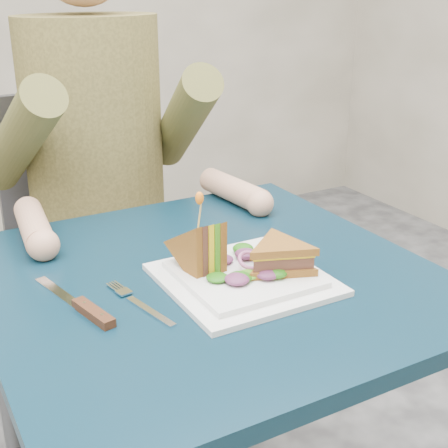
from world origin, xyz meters
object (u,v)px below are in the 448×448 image
knife (86,309)px  sandwich_flat (280,257)px  diner (95,110)px  table (208,313)px  chair (92,239)px  plate (244,277)px  fork (141,304)px  sandwich_upright (200,250)px

knife → sandwich_flat: bearing=-9.8°
diner → sandwich_flat: bearing=-82.1°
table → chair: (0.00, 0.69, -0.11)m
chair → plate: size_ratio=3.58×
sandwich_flat → fork: bearing=172.0°
chair → sandwich_upright: bearing=-91.7°
plate → sandwich_upright: (-0.06, 0.04, 0.05)m
chair → sandwich_flat: (0.09, -0.77, 0.23)m
diner → sandwich_upright: bearing=-92.1°
chair → plate: bearing=-87.2°
table → sandwich_upright: bearing=-145.9°
plate → fork: plate is taller
table → fork: fork is taller
diner → fork: (-0.15, -0.63, -0.18)m
plate → table: bearing=121.8°
knife → sandwich_upright: bearing=4.3°
plate → knife: (-0.26, 0.03, -0.00)m
sandwich_upright → table: bearing=34.1°
chair → sandwich_flat: 0.81m
diner → sandwich_flat: (0.09, -0.66, -0.14)m
sandwich_flat → fork: 0.24m
plate → fork: (-0.18, 0.01, -0.01)m
diner → knife: size_ratio=3.40×
table → diner: (-0.00, 0.58, 0.26)m
plate → fork: 0.18m
fork → knife: size_ratio=0.81×
sandwich_upright → knife: sandwich_upright is taller
table → sandwich_flat: size_ratio=4.38×
sandwich_upright → fork: 0.14m
plate → sandwich_flat: size_ratio=1.52×
chair → table: bearing=-90.0°
table → sandwich_upright: size_ratio=5.85×
sandwich_upright → diner: bearing=87.9°
sandwich_upright → plate: bearing=-37.7°
diner → sandwich_upright: (-0.02, -0.59, -0.13)m
knife → table: bearing=7.5°
table → diner: bearing=90.0°
diner → fork: diner is taller
fork → knife: 0.08m
table → knife: 0.24m
plate → knife: 0.26m
table → plate: 0.11m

